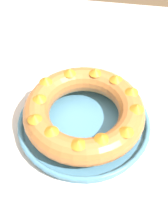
{
  "coord_description": "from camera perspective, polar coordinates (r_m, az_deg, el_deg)",
  "views": [
    {
      "loc": [
        0.1,
        -0.48,
        1.34
      ],
      "look_at": [
        0.02,
        -0.02,
        0.8
      ],
      "focal_mm": 50.0,
      "sensor_mm": 36.0,
      "label": 1
    }
  ],
  "objects": [
    {
      "name": "bundt_cake",
      "position": [
        0.71,
        0.01,
        0.06
      ],
      "size": [
        0.28,
        0.28,
        0.07
      ],
      "color": "#C67538",
      "rests_on": "serving_dish"
    },
    {
      "name": "serving_dish",
      "position": [
        0.75,
        -0.0,
        -2.18
      ],
      "size": [
        0.32,
        0.32,
        0.03
      ],
      "color": "#518EB2",
      "rests_on": "dining_table"
    },
    {
      "name": "dining_table",
      "position": [
        0.84,
        -1.43,
        -5.03
      ],
      "size": [
        1.45,
        1.13,
        0.74
      ],
      "color": "beige",
      "rests_on": "ground_plane"
    }
  ]
}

